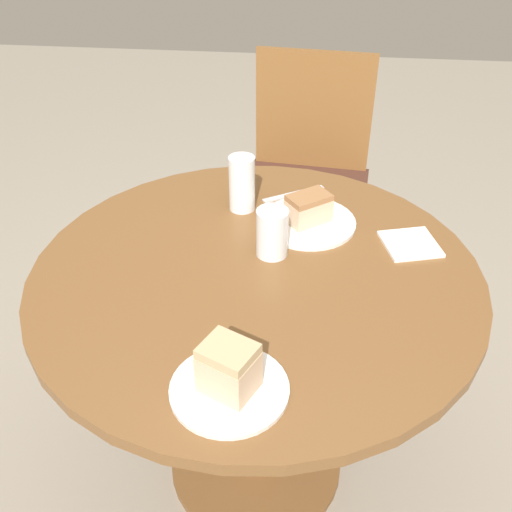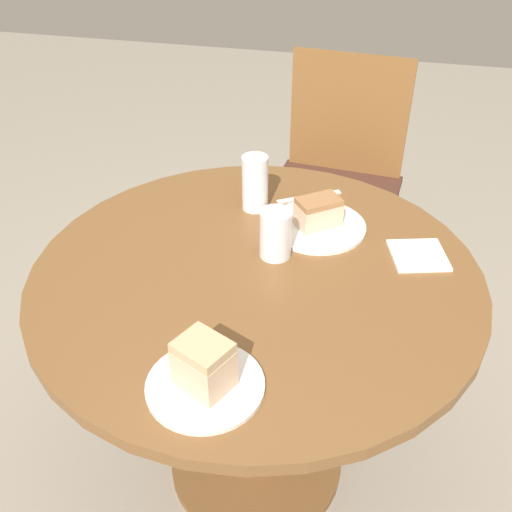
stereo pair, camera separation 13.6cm
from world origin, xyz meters
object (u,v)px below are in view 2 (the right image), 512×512
(chair, at_px, (336,180))
(plate_near, at_px, (317,226))
(cake_slice_near, at_px, (318,212))
(cake_slice_far, at_px, (204,364))
(glass_water, at_px, (255,186))
(plate_far, at_px, (205,385))
(glass_lemonade, at_px, (276,236))

(chair, distance_m, plate_near, 0.77)
(cake_slice_near, bearing_deg, plate_near, 180.00)
(cake_slice_near, distance_m, cake_slice_far, 0.59)
(chair, bearing_deg, cake_slice_near, -82.91)
(plate_near, bearing_deg, glass_water, 161.28)
(chair, height_order, cake_slice_near, chair)
(plate_near, xyz_separation_m, plate_far, (-0.12, -0.58, 0.00))
(glass_lemonade, bearing_deg, plate_far, -95.20)
(chair, xyz_separation_m, plate_near, (0.02, -0.72, 0.25))
(plate_far, bearing_deg, glass_water, 95.11)
(chair, height_order, plate_far, chair)
(chair, height_order, glass_water, chair)
(chair, xyz_separation_m, plate_far, (-0.10, -1.30, 0.25))
(chair, relative_size, plate_near, 3.71)
(glass_lemonade, bearing_deg, chair, 86.04)
(glass_lemonade, distance_m, glass_water, 0.22)
(chair, bearing_deg, glass_lemonade, -88.55)
(glass_water, bearing_deg, chair, 76.70)
(cake_slice_far, bearing_deg, chair, 85.63)
(cake_slice_near, bearing_deg, chair, 91.68)
(plate_near, distance_m, glass_water, 0.20)
(cake_slice_far, height_order, glass_lemonade, glass_lemonade)
(cake_slice_near, height_order, glass_lemonade, glass_lemonade)
(cake_slice_far, bearing_deg, plate_near, 78.21)
(plate_far, distance_m, glass_lemonade, 0.44)
(glass_water, bearing_deg, glass_lemonade, -64.20)
(cake_slice_near, xyz_separation_m, cake_slice_far, (-0.12, -0.58, 0.01))
(plate_far, bearing_deg, cake_slice_near, 78.21)
(plate_near, relative_size, cake_slice_near, 1.95)
(plate_near, relative_size, cake_slice_far, 2.08)
(plate_far, xyz_separation_m, cake_slice_far, (0.00, 0.00, 0.05))
(chair, relative_size, cake_slice_far, 7.72)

